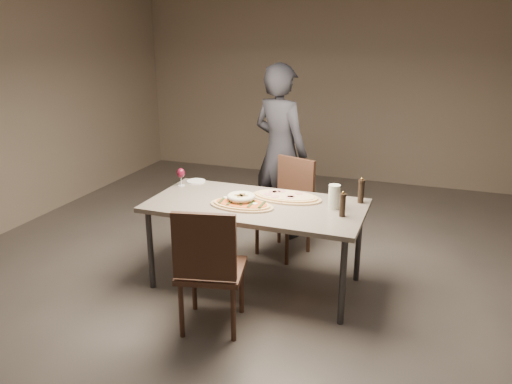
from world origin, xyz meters
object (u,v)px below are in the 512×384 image
(dining_table, at_px, (256,210))
(diner, at_px, (280,152))
(bread_basket, at_px, (241,198))
(chair_far, at_px, (289,201))
(pepper_mill_left, at_px, (343,205))
(carafe, at_px, (334,197))
(zucchini_pizza, at_px, (241,204))
(ham_pizza, at_px, (286,197))
(chair_near, at_px, (209,264))

(dining_table, height_order, diner, diner)
(bread_basket, xyz_separation_m, chair_far, (0.17, 0.83, -0.27))
(pepper_mill_left, xyz_separation_m, carafe, (-0.10, 0.16, 0.00))
(zucchini_pizza, relative_size, chair_far, 0.58)
(ham_pizza, relative_size, carafe, 3.13)
(pepper_mill_left, height_order, carafe, pepper_mill_left)
(zucchini_pizza, bearing_deg, carafe, 22.64)
(carafe, height_order, diner, diner)
(carafe, bearing_deg, bread_basket, -167.44)
(carafe, relative_size, chair_far, 0.21)
(ham_pizza, relative_size, chair_far, 0.66)
(carafe, height_order, chair_far, carafe)
(chair_far, bearing_deg, dining_table, 104.56)
(ham_pizza, height_order, chair_far, chair_far)
(bread_basket, relative_size, chair_far, 0.25)
(dining_table, relative_size, chair_far, 1.91)
(chair_near, bearing_deg, carafe, 39.18)
(zucchini_pizza, height_order, pepper_mill_left, pepper_mill_left)
(ham_pizza, xyz_separation_m, bread_basket, (-0.31, -0.27, 0.03))
(chair_near, distance_m, chair_far, 1.57)
(pepper_mill_left, bearing_deg, bread_basket, -179.39)
(dining_table, distance_m, bread_basket, 0.16)
(zucchini_pizza, xyz_separation_m, carafe, (0.72, 0.22, 0.08))
(bread_basket, xyz_separation_m, diner, (-0.05, 1.24, 0.11))
(dining_table, bearing_deg, ham_pizza, 46.07)
(ham_pizza, distance_m, diner, 1.04)
(ham_pizza, bearing_deg, diner, 107.15)
(dining_table, distance_m, chair_far, 0.79)
(zucchini_pizza, relative_size, ham_pizza, 0.88)
(dining_table, relative_size, pepper_mill_left, 8.76)
(zucchini_pizza, bearing_deg, dining_table, 58.22)
(zucchini_pizza, xyz_separation_m, ham_pizza, (0.29, 0.32, -0.00))
(bread_basket, bearing_deg, diner, 92.22)
(pepper_mill_left, xyz_separation_m, chair_far, (-0.67, 0.82, -0.32))
(chair_near, relative_size, chair_far, 1.04)
(bread_basket, height_order, pepper_mill_left, pepper_mill_left)
(ham_pizza, distance_m, pepper_mill_left, 0.60)
(chair_near, bearing_deg, dining_table, 72.28)
(ham_pizza, bearing_deg, carafe, -16.28)
(ham_pizza, xyz_separation_m, chair_near, (-0.27, -1.00, -0.22))
(dining_table, height_order, ham_pizza, ham_pizza)
(pepper_mill_left, relative_size, chair_far, 0.22)
(dining_table, height_order, pepper_mill_left, pepper_mill_left)
(chair_near, height_order, diner, diner)
(chair_near, bearing_deg, bread_basket, 80.33)
(chair_near, bearing_deg, ham_pizza, 62.27)
(bread_basket, distance_m, chair_far, 0.89)
(zucchini_pizza, relative_size, chair_near, 0.56)
(diner, bearing_deg, chair_far, 142.01)
(pepper_mill_left, distance_m, diner, 1.52)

